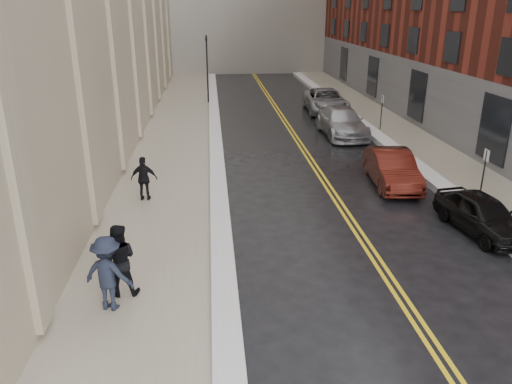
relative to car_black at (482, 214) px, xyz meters
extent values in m
plane|color=black|center=(-6.63, -5.57, -0.67)|extent=(160.00, 160.00, 0.00)
cube|color=gray|center=(-11.13, 10.43, -0.60)|extent=(4.00, 64.00, 0.15)
cube|color=gray|center=(2.37, 10.43, -0.60)|extent=(3.00, 64.00, 0.15)
cube|color=gold|center=(-4.25, 10.43, -0.67)|extent=(0.12, 64.00, 0.01)
cube|color=gold|center=(-4.01, 10.43, -0.67)|extent=(0.12, 64.00, 0.01)
cube|color=white|center=(-8.83, 10.43, -0.54)|extent=(0.70, 60.80, 0.26)
cube|color=white|center=(0.52, 10.43, -0.52)|extent=(0.85, 60.80, 0.30)
cylinder|color=black|center=(-9.23, 24.43, 1.93)|extent=(0.12, 0.12, 5.20)
imported|color=black|center=(-9.23, 24.43, 3.93)|extent=(0.18, 0.15, 0.90)
cylinder|color=black|center=(1.27, 2.43, 0.43)|extent=(0.06, 0.06, 2.20)
cube|color=white|center=(1.27, 2.43, 1.33)|extent=(0.02, 0.35, 0.45)
cylinder|color=black|center=(1.27, 14.43, 0.43)|extent=(0.06, 0.06, 2.20)
cube|color=white|center=(1.27, 14.43, 1.33)|extent=(0.02, 0.35, 0.45)
imported|color=black|center=(0.00, 0.00, 0.00)|extent=(2.10, 4.12, 1.34)
imported|color=#42120B|center=(-1.39, 4.93, 0.08)|extent=(1.99, 4.70, 1.51)
imported|color=#989A9F|center=(-1.34, 13.75, 0.14)|extent=(2.34, 5.62, 1.62)
imported|color=#9A9CA1|center=(-0.77, 20.59, 0.16)|extent=(3.05, 6.08, 1.65)
imported|color=black|center=(-11.53, -3.09, 0.47)|extent=(0.99, 0.78, 1.97)
imported|color=black|center=(-11.69, -3.74, 0.46)|extent=(1.44, 1.10, 1.96)
imported|color=black|center=(-11.70, 3.75, 0.35)|extent=(1.05, 0.49, 1.74)
camera|label=1|loc=(-9.03, -14.79, 6.65)|focal=35.00mm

